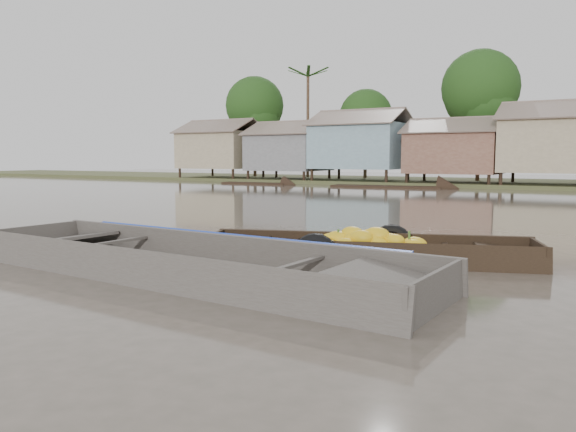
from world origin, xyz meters
The scene contains 4 objects.
ground centered at (0.00, 0.00, 0.00)m, with size 120.00×120.00×0.00m, color #514A3E.
riverbank centered at (3.03, 31.86, 3.07)m, with size 120.00×12.47×10.22m.
banana_boat centered at (1.40, 1.19, 0.19)m, with size 6.29×3.38×0.88m.
viewer_boat centered at (-0.55, -1.46, 0.08)m, with size 8.65×2.72×0.69m.
Camera 1 is at (5.39, -8.48, 1.93)m, focal length 35.00 mm.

